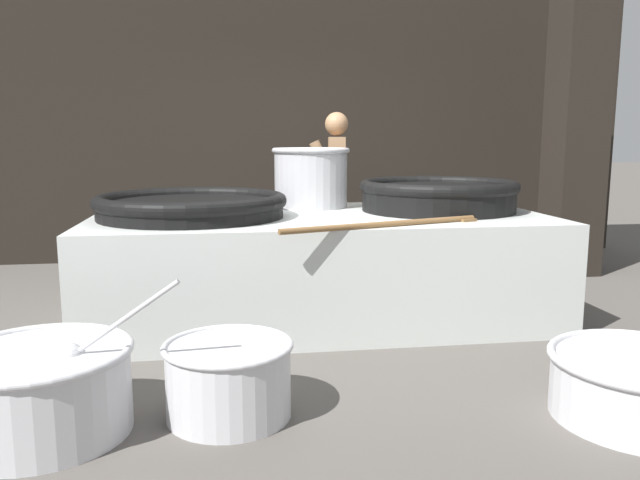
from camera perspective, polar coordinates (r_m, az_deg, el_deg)
ground_plane at (r=5.09m, az=-0.00°, el=-6.86°), size 60.00×60.00×0.00m
back_wall at (r=7.54m, az=-3.07°, el=11.91°), size 8.32×0.24×3.53m
support_pillar at (r=7.04m, az=22.49°, el=11.42°), size 0.49×0.49×3.53m
hearth_platform at (r=4.99m, az=-0.00°, el=-2.33°), size 3.52×1.77×0.82m
giant_wok_near at (r=4.83m, az=-11.67°, el=3.14°), size 1.45×1.45×0.18m
giant_wok_far at (r=5.25m, az=10.76°, el=4.13°), size 1.30×1.30×0.25m
stock_pot at (r=5.43m, az=-0.88°, el=5.85°), size 0.67×0.67×0.51m
stirring_paddle at (r=4.26m, az=6.55°, el=1.47°), size 1.48×0.55×0.04m
cook at (r=6.28m, az=1.42°, el=4.61°), size 0.43×0.64×1.67m
prep_bowl_vegetables at (r=3.35m, az=-24.13°, el=-12.14°), size 1.13×0.88×0.78m
prep_bowl_extra at (r=3.29m, az=-8.35°, el=-12.20°), size 0.67×0.67×0.39m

